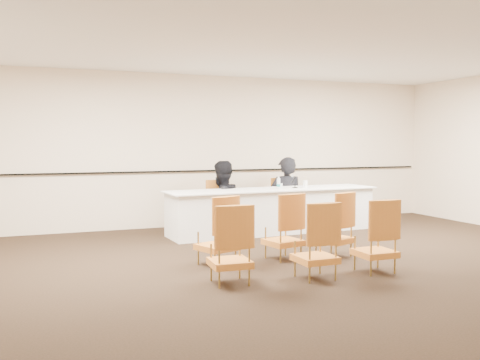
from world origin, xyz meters
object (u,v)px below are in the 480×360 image
Objects in this scene: panelist_main at (286,204)px; aud_chair_back_right at (375,235)px; aud_chair_front_mid at (283,226)px; aud_chair_back_mid at (315,240)px; panelist_main_chair at (286,202)px; coffee_cup at (305,184)px; water_bottle at (279,183)px; panelist_second at (221,207)px; microphone at (295,181)px; aud_chair_back_left at (230,244)px; panel_table at (273,211)px; aud_chair_front_left at (217,230)px; aud_chair_front_right at (334,224)px; drinking_glass at (281,186)px; panelist_second_chair at (221,205)px.

panelist_main reaches higher than aud_chair_back_right.
aud_chair_back_mid is (-0.11, -1.12, 0.00)m from aud_chair_front_mid.
coffee_cup is (0.07, -0.66, 0.40)m from panelist_main_chair.
panelist_main_chair is 4.23× the size of water_bottle.
aud_chair_back_right is (-0.72, -3.21, -0.40)m from coffee_cup.
water_bottle is at bearing 125.87° from panelist_second.
microphone is 3.96m from aud_chair_back_left.
aud_chair_back_left is at bearing -125.78° from panel_table.
panel_table is at bearing 161.42° from water_bottle.
aud_chair_front_left is (-1.93, -2.10, -0.45)m from water_bottle.
panelist_main_chair is at bearing 56.00° from aud_chair_front_right.
water_bottle is (0.10, -0.03, 0.52)m from panel_table.
water_bottle is 0.24× the size of aud_chair_back_mid.
panelist_main_chair is 3.11m from aud_chair_front_mid.
aud_chair_back_mid reaches higher than panel_table.
drinking_glass is 2.36m from aud_chair_front_mid.
aud_chair_back_right is (1.76, -1.12, 0.00)m from aud_chair_front_left.
aud_chair_front_right is at bearing -95.40° from drinking_glass.
panelist_main_chair is at bearing 53.88° from water_bottle.
aud_chair_back_mid is (-0.89, -1.02, 0.00)m from aud_chair_front_right.
coffee_cup is 3.27m from aud_chair_front_left.
panelist_main is at bearing 0.00° from panelist_second_chair.
aud_chair_back_left is (-2.10, -3.07, -0.45)m from water_bottle.
panel_table is 4.25× the size of aud_chair_back_right.
microphone is 0.31m from drinking_glass.
microphone is 3.31m from aud_chair_back_right.
microphone reaches higher than water_bottle.
water_bottle is at bearing 27.17° from aud_chair_front_left.
panelist_second_chair is at bearing 101.65° from aud_chair_back_right.
panelist_main_chair is 9.50× the size of drinking_glass.
aud_chair_back_mid is (-1.40, -3.25, -0.46)m from microphone.
aud_chair_back_left is at bearing -130.91° from coffee_cup.
aud_chair_front_left is at bearing 83.44° from aud_chair_back_left.
water_bottle is at bearing -21.50° from panel_table.
aud_chair_front_mid is 1.00× the size of aud_chair_front_right.
microphone is at bearing 173.20° from coffee_cup.
panelist_main is 1.99× the size of panelist_second_chair.
aud_chair_back_mid is (-1.09, -3.23, -0.39)m from drinking_glass.
aud_chair_back_left is (-1.17, -0.96, 0.00)m from aud_chair_front_mid.
aud_chair_back_mid is at bearing -108.73° from drinking_glass.
panelist_second_chair is 1.00× the size of aud_chair_back_right.
panel_table is at bearing 55.20° from panelist_main.
microphone is 1.82× the size of coffee_cup.
aud_chair_front_mid is 0.78m from aud_chair_front_right.
panelist_second reaches higher than aud_chair_back_right.
panelist_second_chair and aud_chair_front_mid have the same top height.
aud_chair_back_mid and aud_chair_back_right have the same top height.
aud_chair_back_right is at bearing -102.42° from panelist_main_chair.
aud_chair_back_mid is 0.88m from aud_chair_back_right.
aud_chair_front_right is (-0.07, -2.24, 0.07)m from panel_table.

